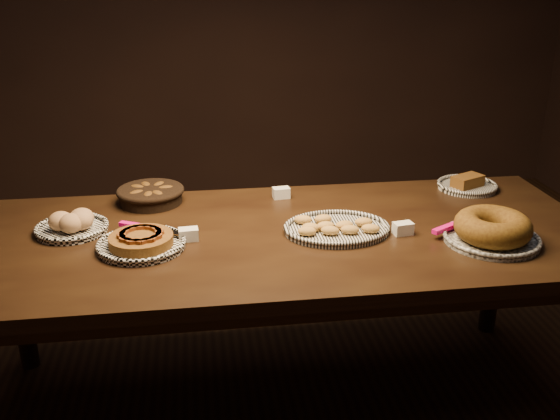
{
  "coord_description": "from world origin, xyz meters",
  "views": [
    {
      "loc": [
        -0.29,
        -2.1,
        1.69
      ],
      "look_at": [
        0.01,
        0.05,
        0.82
      ],
      "focal_mm": 40.0,
      "sensor_mm": 36.0,
      "label": 1
    }
  ],
  "objects": [
    {
      "name": "ground",
      "position": [
        0.0,
        0.0,
        0.0
      ],
      "size": [
        5.0,
        5.0,
        0.0
      ],
      "primitive_type": "plane",
      "color": "black",
      "rests_on": "ground"
    },
    {
      "name": "buffet_table",
      "position": [
        0.0,
        0.0,
        0.68
      ],
      "size": [
        2.4,
        1.0,
        0.75
      ],
      "color": "black",
      "rests_on": "ground"
    },
    {
      "name": "apple_tart_plate",
      "position": [
        -0.5,
        -0.06,
        0.77
      ],
      "size": [
        0.31,
        0.33,
        0.06
      ],
      "rotation": [
        0.0,
        0.0,
        0.09
      ],
      "color": "white",
      "rests_on": "buffet_table"
    },
    {
      "name": "madeleine_platter",
      "position": [
        0.2,
        -0.02,
        0.77
      ],
      "size": [
        0.39,
        0.32,
        0.05
      ],
      "rotation": [
        0.0,
        0.0,
        -0.1
      ],
      "color": "black",
      "rests_on": "buffet_table"
    },
    {
      "name": "bundt_cake_plate",
      "position": [
        0.74,
        -0.19,
        0.8
      ],
      "size": [
        0.38,
        0.37,
        0.11
      ],
      "rotation": [
        0.0,
        0.0,
        -0.4
      ],
      "color": "black",
      "rests_on": "buffet_table"
    },
    {
      "name": "croissant_basket",
      "position": [
        -0.49,
        0.38,
        0.79
      ],
      "size": [
        0.28,
        0.28,
        0.07
      ],
      "rotation": [
        0.0,
        0.0,
        -0.01
      ],
      "color": "black",
      "rests_on": "buffet_table"
    },
    {
      "name": "bread_roll_plate",
      "position": [
        -0.76,
        0.11,
        0.78
      ],
      "size": [
        0.27,
        0.27,
        0.08
      ],
      "rotation": [
        0.0,
        0.0,
        -0.29
      ],
      "color": "white",
      "rests_on": "buffet_table"
    },
    {
      "name": "loaf_plate",
      "position": [
        0.89,
        0.36,
        0.77
      ],
      "size": [
        0.26,
        0.26,
        0.06
      ],
      "rotation": [
        0.0,
        0.0,
        0.44
      ],
      "color": "black",
      "rests_on": "buffet_table"
    },
    {
      "name": "tent_cards",
      "position": [
        0.05,
        0.09,
        0.77
      ],
      "size": [
        1.63,
        0.49,
        0.04
      ],
      "color": "white",
      "rests_on": "buffet_table"
    }
  ]
}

